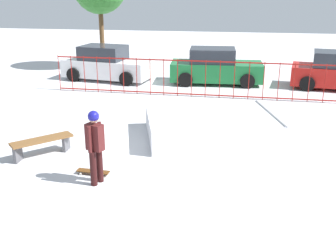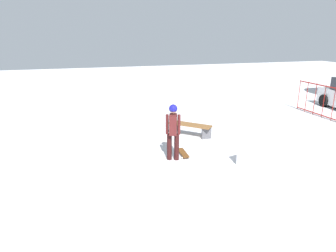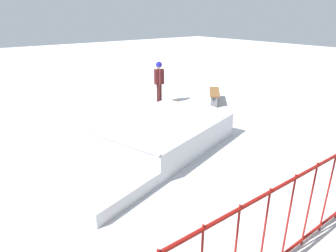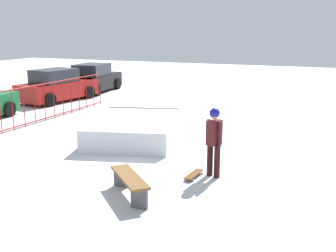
{
  "view_description": "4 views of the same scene",
  "coord_description": "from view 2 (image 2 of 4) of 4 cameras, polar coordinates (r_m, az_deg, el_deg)",
  "views": [
    {
      "loc": [
        1.35,
        -10.49,
        4.3
      ],
      "look_at": [
        -0.21,
        -0.74,
        0.9
      ],
      "focal_mm": 44.06,
      "sensor_mm": 36.0,
      "label": 1
    },
    {
      "loc": [
        6.55,
        -5.05,
        3.66
      ],
      "look_at": [
        -1.85,
        -2.44,
        1.0
      ],
      "focal_mm": 32.28,
      "sensor_mm": 36.0,
      "label": 2
    },
    {
      "loc": [
        5.46,
        7.22,
        3.52
      ],
      "look_at": [
        0.76,
        1.21,
        0.6
      ],
      "focal_mm": 31.44,
      "sensor_mm": 36.0,
      "label": 3
    },
    {
      "loc": [
        -10.98,
        -5.05,
        3.59
      ],
      "look_at": [
        -0.53,
        -0.72,
        0.9
      ],
      "focal_mm": 44.37,
      "sensor_mm": 36.0,
      "label": 4
    }
  ],
  "objects": [
    {
      "name": "ground_plane",
      "position": [
        9.04,
        18.78,
        -8.02
      ],
      "size": [
        60.0,
        60.0,
        0.0
      ],
      "primitive_type": "plane",
      "color": "silver"
    },
    {
      "name": "skater",
      "position": [
        8.96,
        0.96,
        -0.39
      ],
      "size": [
        0.43,
        0.42,
        1.73
      ],
      "rotation": [
        0.0,
        0.0,
        5.92
      ],
      "color": "black",
      "rests_on": "ground"
    },
    {
      "name": "skateboard",
      "position": [
        9.62,
        2.86,
        -5.06
      ],
      "size": [
        0.81,
        0.3,
        0.09
      ],
      "rotation": [
        0.0,
        0.0,
        6.21
      ],
      "color": "#593314",
      "rests_on": "ground"
    },
    {
      "name": "park_bench",
      "position": [
        11.31,
        4.22,
        -0.2
      ],
      "size": [
        1.41,
        1.42,
        0.48
      ],
      "rotation": [
        0.0,
        0.0,
        0.79
      ],
      "color": "brown",
      "rests_on": "ground"
    }
  ]
}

